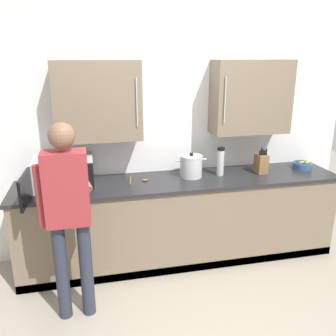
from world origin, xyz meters
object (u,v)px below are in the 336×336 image
thermos_flask (220,161)px  knife_block (261,163)px  microwave_oven (60,173)px  stock_pot (191,166)px  wooden_spoon (137,180)px  person_figure (68,207)px  fruit_bowl (303,165)px

thermos_flask → knife_block: bearing=-2.6°
knife_block → microwave_oven: bearing=179.7°
knife_block → stock_pot: knife_block is taller
microwave_oven → wooden_spoon: bearing=1.1°
person_figure → wooden_spoon: bearing=48.4°
stock_pot → thermos_flask: (0.32, -0.01, 0.04)m
wooden_spoon → thermos_flask: size_ratio=0.79×
microwave_oven → wooden_spoon: (0.75, 0.01, -0.14)m
knife_block → fruit_bowl: knife_block is taller
thermos_flask → stock_pot: bearing=177.4°
knife_block → person_figure: bearing=-160.6°
microwave_oven → knife_block: 2.12m
microwave_oven → thermos_flask: size_ratio=2.60×
fruit_bowl → person_figure: bearing=-163.7°
microwave_oven → fruit_bowl: microwave_oven is taller
fruit_bowl → knife_block: bearing=-176.2°
microwave_oven → thermos_flask: bearing=0.4°
stock_pot → person_figure: size_ratio=0.20×
fruit_bowl → thermos_flask: bearing=-179.2°
wooden_spoon → stock_pot: (0.58, 0.01, 0.11)m
microwave_oven → person_figure: (0.10, -0.72, -0.06)m
knife_block → wooden_spoon: 1.37m
microwave_oven → wooden_spoon: 0.77m
person_figure → stock_pot: bearing=31.3°
microwave_oven → knife_block: bearing=-0.3°
microwave_oven → stock_pot: bearing=1.1°
knife_block → thermos_flask: size_ratio=0.95×
microwave_oven → person_figure: size_ratio=0.47×
stock_pot → microwave_oven: bearing=-178.9°
microwave_oven → fruit_bowl: 2.66m
stock_pot → thermos_flask: thermos_flask is taller
thermos_flask → person_figure: 1.72m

